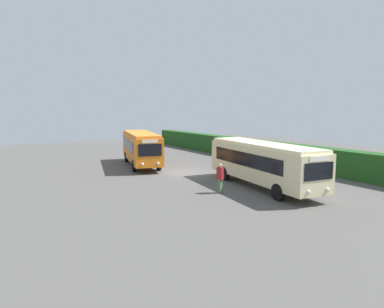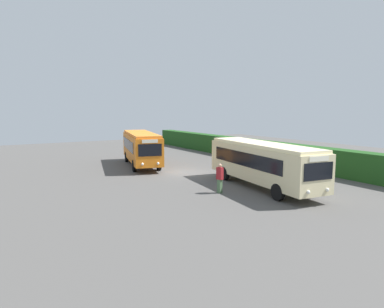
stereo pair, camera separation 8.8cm
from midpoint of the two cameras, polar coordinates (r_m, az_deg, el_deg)
ground_plane at (r=28.74m, az=-1.59°, el=-3.05°), size 64.00×64.00×0.00m
bus_orange at (r=32.06m, az=-8.57°, el=1.20°), size 9.53×4.51×3.10m
bus_cream at (r=23.38m, az=11.58°, el=-1.29°), size 10.45×3.75×3.03m
person_left at (r=35.12m, az=-5.59°, el=0.39°), size 0.43×0.46×1.75m
person_center at (r=21.60m, az=4.60°, el=-3.90°), size 0.44×0.34×1.88m
hedge_row at (r=34.45m, az=12.62°, el=0.31°), size 44.00×1.51×2.11m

